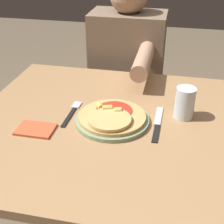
{
  "coord_description": "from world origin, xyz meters",
  "views": [
    {
      "loc": [
        0.14,
        -0.87,
        1.33
      ],
      "look_at": [
        -0.04,
        -0.0,
        0.8
      ],
      "focal_mm": 50.0,
      "sensor_mm": 36.0,
      "label": 1
    }
  ],
  "objects": [
    {
      "name": "napkin",
      "position": [
        -0.28,
        -0.1,
        0.76
      ],
      "size": [
        0.12,
        0.08,
        0.01
      ],
      "color": "#C6512D",
      "rests_on": "dining_table"
    },
    {
      "name": "drinking_glass",
      "position": [
        0.19,
        0.08,
        0.81
      ],
      "size": [
        0.07,
        0.07,
        0.11
      ],
      "color": "silver",
      "rests_on": "dining_table"
    },
    {
      "name": "pizza",
      "position": [
        -0.04,
        -0.01,
        0.78
      ],
      "size": [
        0.23,
        0.23,
        0.04
      ],
      "color": "tan",
      "rests_on": "plate"
    },
    {
      "name": "dining_table",
      "position": [
        0.0,
        0.0,
        0.64
      ],
      "size": [
        1.05,
        0.86,
        0.76
      ],
      "color": "#9E754C",
      "rests_on": "ground_plane"
    },
    {
      "name": "fork",
      "position": [
        -0.19,
        0.03,
        0.76
      ],
      "size": [
        0.03,
        0.18,
        0.0
      ],
      "color": "black",
      "rests_on": "dining_table"
    },
    {
      "name": "person_diner",
      "position": [
        -0.09,
        0.61,
        0.67
      ],
      "size": [
        0.36,
        0.52,
        1.15
      ],
      "color": "#2D2D38",
      "rests_on": "ground_plane"
    },
    {
      "name": "knife",
      "position": [
        0.11,
        0.01,
        0.76
      ],
      "size": [
        0.02,
        0.22,
        0.0
      ],
      "color": "black",
      "rests_on": "dining_table"
    },
    {
      "name": "plate",
      "position": [
        -0.04,
        -0.0,
        0.76
      ],
      "size": [
        0.25,
        0.25,
        0.01
      ],
      "color": "gray",
      "rests_on": "dining_table"
    }
  ]
}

